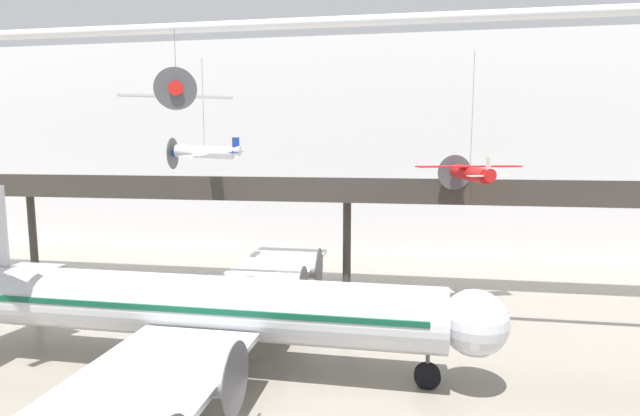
{
  "coord_description": "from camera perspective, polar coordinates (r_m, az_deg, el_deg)",
  "views": [
    {
      "loc": [
        4.62,
        -18.25,
        11.95
      ],
      "look_at": [
        0.05,
        9.23,
        8.41
      ],
      "focal_mm": 28.0,
      "sensor_mm": 36.0,
      "label": 1
    }
  ],
  "objects": [
    {
      "name": "hangar_back_wall",
      "position": [
        54.55,
        4.62,
        6.85
      ],
      "size": [
        140.0,
        3.0,
        23.19
      ],
      "color": "white",
      "rests_on": "ground"
    },
    {
      "name": "mezzanine_walkway",
      "position": [
        41.34,
        2.98,
        1.35
      ],
      "size": [
        110.0,
        3.2,
        9.34
      ],
      "color": "#38332D",
      "rests_on": "ground"
    },
    {
      "name": "ceiling_truss_beam",
      "position": [
        29.74,
        0.27,
        20.46
      ],
      "size": [
        120.0,
        0.6,
        0.6
      ],
      "color": "silver"
    },
    {
      "name": "airliner_silver_main",
      "position": [
        27.63,
        -13.96,
        -10.94
      ],
      "size": [
        32.09,
        36.15,
        9.73
      ],
      "rotation": [
        0.0,
        0.0,
        -0.02
      ],
      "color": "silver",
      "rests_on": "ground"
    },
    {
      "name": "suspended_plane_silver_racer",
      "position": [
        30.28,
        -16.08,
        12.54
      ],
      "size": [
        6.12,
        5.35,
        4.68
      ],
      "rotation": [
        0.0,
        0.0,
        5.13
      ],
      "color": "silver"
    },
    {
      "name": "suspended_plane_white_twin",
      "position": [
        39.12,
        -13.08,
        6.21
      ],
      "size": [
        5.52,
        6.77,
        8.29
      ],
      "rotation": [
        0.0,
        0.0,
        3.22
      ],
      "color": "silver"
    },
    {
      "name": "suspended_plane_red_highwing",
      "position": [
        36.67,
        16.78,
        3.89
      ],
      "size": [
        7.48,
        6.31,
        9.77
      ],
      "rotation": [
        0.0,
        0.0,
        1.87
      ],
      "color": "red"
    }
  ]
}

